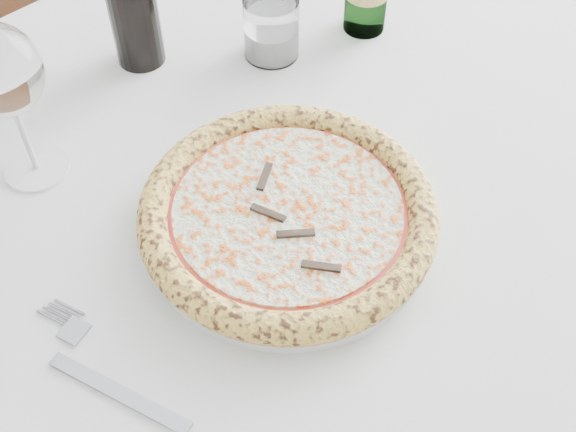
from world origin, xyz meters
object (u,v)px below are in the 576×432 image
at_px(dining_table, 237,219).
at_px(plate, 288,223).
at_px(pizza, 288,212).
at_px(wine_glass, 1,74).
at_px(tumbler, 271,32).

relative_size(dining_table, plate, 5.34).
distance_m(pizza, wine_glass, 0.33).
xyz_separation_m(pizza, wine_glass, (-0.17, 0.25, 0.12)).
height_order(dining_table, plate, plate).
height_order(pizza, wine_glass, wine_glass).
distance_m(plate, tumbler, 0.31).
relative_size(pizza, tumbler, 3.88).
bearing_deg(dining_table, wine_glass, 138.02).
bearing_deg(pizza, plate, -19.36).
xyz_separation_m(plate, pizza, (-0.00, 0.00, 0.02)).
bearing_deg(dining_table, pizza, -90.01).
height_order(plate, tumbler, tumbler).
xyz_separation_m(plate, wine_glass, (-0.17, 0.25, 0.13)).
height_order(wine_glass, tumbler, wine_glass).
xyz_separation_m(pizza, tumbler, (0.18, 0.25, 0.01)).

